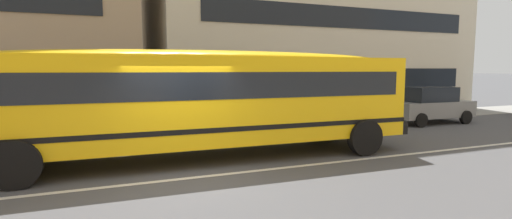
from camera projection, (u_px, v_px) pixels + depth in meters
ground_plane at (185, 179)px, 8.37m from camera, size 400.00×400.00×0.00m
sidewalk_far at (149, 130)px, 14.95m from camera, size 120.00×3.00×0.01m
lane_centreline at (185, 179)px, 8.37m from camera, size 110.00×0.16×0.01m
school_bus at (197, 95)px, 10.05m from camera, size 13.16×3.28×2.93m
parked_car_grey_under_tree at (428, 104)px, 16.91m from camera, size 3.91×1.90×1.64m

